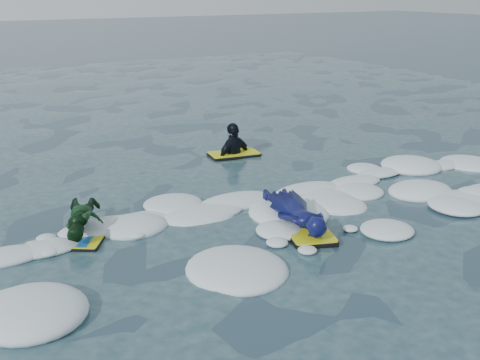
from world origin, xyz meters
name	(u,v)px	position (x,y,z in m)	size (l,w,h in m)	color
ground	(246,251)	(0.00, 0.00, 0.00)	(120.00, 120.00, 0.00)	#1B3641
foam_band	(211,225)	(0.00, 1.03, 0.00)	(12.00, 3.10, 0.30)	white
prone_woman_unit	(298,214)	(1.06, 0.32, 0.23)	(0.95, 1.79, 0.44)	black
prone_child_unit	(84,221)	(-1.75, 1.55, 0.23)	(0.99, 1.28, 0.45)	black
waiting_rider_unit	(234,159)	(2.14, 4.20, -0.06)	(1.11, 0.71, 1.56)	black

